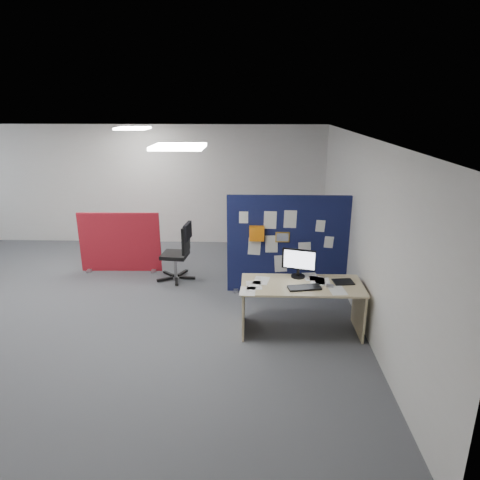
{
  "coord_description": "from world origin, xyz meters",
  "views": [
    {
      "loc": [
        2.88,
        -6.08,
        3.18
      ],
      "look_at": [
        2.67,
        0.61,
        1.0
      ],
      "focal_mm": 32.0,
      "sensor_mm": 36.0,
      "label": 1
    }
  ],
  "objects_px": {
    "office_chair": "(180,248)",
    "main_desk": "(301,294)",
    "red_divider": "(120,243)",
    "monitor_main": "(299,262)",
    "navy_divider": "(287,245)"
  },
  "relations": [
    {
      "from": "monitor_main",
      "to": "office_chair",
      "type": "relative_size",
      "value": 0.44
    },
    {
      "from": "monitor_main",
      "to": "office_chair",
      "type": "bearing_deg",
      "value": 158.53
    },
    {
      "from": "navy_divider",
      "to": "red_divider",
      "type": "distance_m",
      "value": 3.27
    },
    {
      "from": "office_chair",
      "to": "main_desk",
      "type": "bearing_deg",
      "value": -34.8
    },
    {
      "from": "navy_divider",
      "to": "main_desk",
      "type": "bearing_deg",
      "value": -84.96
    },
    {
      "from": "main_desk",
      "to": "monitor_main",
      "type": "height_order",
      "value": "monitor_main"
    },
    {
      "from": "navy_divider",
      "to": "red_divider",
      "type": "xyz_separation_m",
      "value": [
        -3.15,
        0.85,
        -0.28
      ]
    },
    {
      "from": "navy_divider",
      "to": "main_desk",
      "type": "height_order",
      "value": "navy_divider"
    },
    {
      "from": "navy_divider",
      "to": "monitor_main",
      "type": "bearing_deg",
      "value": -85.63
    },
    {
      "from": "main_desk",
      "to": "monitor_main",
      "type": "bearing_deg",
      "value": 98.4
    },
    {
      "from": "navy_divider",
      "to": "monitor_main",
      "type": "distance_m",
      "value": 1.11
    },
    {
      "from": "navy_divider",
      "to": "red_divider",
      "type": "bearing_deg",
      "value": 164.92
    },
    {
      "from": "navy_divider",
      "to": "red_divider",
      "type": "relative_size",
      "value": 1.33
    },
    {
      "from": "monitor_main",
      "to": "main_desk",
      "type": "bearing_deg",
      "value": -65.25
    },
    {
      "from": "red_divider",
      "to": "office_chair",
      "type": "relative_size",
      "value": 1.45
    }
  ]
}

